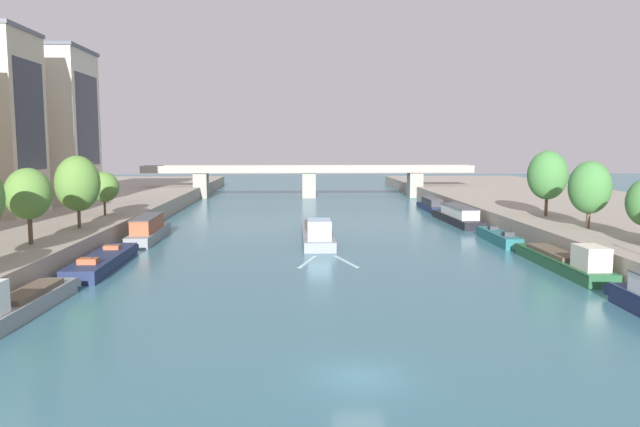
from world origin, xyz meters
TOP-DOWN VIEW (x-y plane):
  - ground_plane at (0.00, 0.00)m, footprint 400.00×400.00m
  - quay_left at (-40.49, 55.00)m, footprint 36.00×170.00m
  - quay_right at (40.49, 55.00)m, footprint 36.00×170.00m
  - barge_midriver at (-0.43, 41.65)m, footprint 3.44×20.50m
  - wake_behind_barge at (-0.01, 28.52)m, footprint 5.60×5.87m
  - moored_boat_left_downstream at (-20.90, 10.92)m, footprint 2.77×13.57m
  - moored_boat_left_upstream at (-20.38, 26.62)m, footprint 3.17×15.02m
  - moored_boat_left_gap_after at (-20.13, 42.62)m, footprint 3.06×14.88m
  - moored_boat_right_second at (20.80, 23.66)m, footprint 2.74×16.36m
  - moored_boat_right_end at (20.13, 38.92)m, footprint 2.12×11.20m
  - moored_boat_right_midway at (20.06, 55.76)m, footprint 3.50×16.91m
  - moored_boat_right_lone at (20.09, 72.54)m, footprint 2.38×12.89m
  - tree_left_second at (-26.23, 25.55)m, footprint 3.95×3.95m
  - tree_left_distant at (-25.59, 35.73)m, footprint 4.54×4.54m
  - tree_left_end_of_row at (-26.51, 47.24)m, footprint 3.63×3.63m
  - tree_right_distant at (27.60, 33.27)m, footprint 4.28×4.28m
  - tree_right_far at (27.80, 44.29)m, footprint 4.77×4.77m
  - building_left_middle at (-42.12, 65.24)m, footprint 16.48×12.27m
  - bridge_far at (0.00, 98.20)m, footprint 68.97×4.40m

SIDE VIEW (x-z plane):
  - ground_plane at x=0.00m, z-range 0.00..0.00m
  - wake_behind_barge at x=-0.01m, z-range 0.00..0.03m
  - moored_boat_left_upstream at x=-20.38m, z-range -0.52..1.75m
  - moored_boat_right_end at x=20.13m, z-range -0.52..1.79m
  - moored_boat_right_second at x=20.80m, z-range -0.60..2.36m
  - moored_boat_right_lone at x=20.09m, z-range -0.18..1.98m
  - barge_midriver at x=-0.43m, z-range -0.64..2.46m
  - moored_boat_left_downstream at x=-20.90m, z-range -0.64..2.47m
  - moored_boat_right_midway at x=20.06m, z-range -0.21..2.31m
  - quay_left at x=-40.49m, z-range 0.00..2.36m
  - quay_right at x=40.49m, z-range 0.00..2.36m
  - moored_boat_left_gap_after at x=-20.13m, z-range -0.24..2.62m
  - bridge_far at x=0.00m, z-range 1.02..7.78m
  - tree_left_end_of_row at x=-26.51m, z-range 3.19..8.57m
  - tree_right_distant at x=27.60m, z-range 3.13..10.18m
  - tree_left_second at x=-26.23m, z-range 3.45..10.17m
  - tree_left_distant at x=-25.59m, z-range 3.27..10.87m
  - tree_right_far at x=27.80m, z-range 3.37..11.37m
  - building_left_middle at x=-42.12m, z-range 2.38..25.40m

